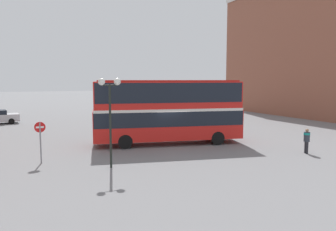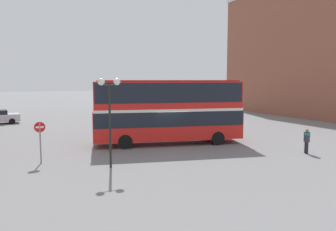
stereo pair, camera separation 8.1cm
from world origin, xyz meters
name	(u,v)px [view 1 (the left image)]	position (x,y,z in m)	size (l,w,h in m)	color
ground_plane	(169,145)	(0.00, 0.00, 0.00)	(240.00, 240.00, 0.00)	slate
double_decker_bus	(168,108)	(0.07, 0.31, 2.65)	(10.93, 4.94, 4.64)	red
pedestrian_foreground	(307,138)	(6.63, -6.33, 0.98)	(0.53, 0.53, 1.59)	#232328
parked_car_kerb_near	(182,110)	(9.63, 16.18, 0.79)	(4.25, 1.88, 1.57)	silver
parked_car_side_street	(189,118)	(6.06, 7.97, 0.76)	(4.62, 2.45, 1.53)	black
street_lamp_twin_globe	(110,99)	(-5.48, -4.23, 3.67)	(1.21, 0.37, 4.75)	black
no_entry_sign	(40,136)	(-8.77, -1.67, 1.56)	(0.59, 0.08, 2.35)	gray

